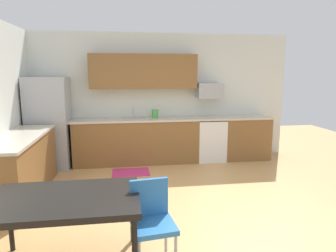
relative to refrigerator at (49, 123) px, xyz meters
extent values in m
plane|color=tan|center=(2.18, -2.22, -0.90)|extent=(12.00, 12.00, 0.00)
cube|color=silver|center=(2.18, 0.43, 0.45)|extent=(5.80, 0.10, 2.70)
cube|color=brown|center=(1.71, 0.08, -0.45)|extent=(2.55, 0.60, 0.90)
cube|color=brown|center=(4.08, 0.08, -0.45)|extent=(1.00, 0.60, 0.90)
cube|color=brown|center=(-0.12, -1.42, -0.45)|extent=(0.60, 2.00, 0.90)
cube|color=beige|center=(2.18, 0.08, 0.02)|extent=(4.80, 0.64, 0.04)
cube|color=beige|center=(-0.12, -1.42, 0.02)|extent=(0.64, 2.00, 0.04)
cube|color=brown|center=(1.88, 0.21, 1.00)|extent=(2.20, 0.34, 0.70)
cube|color=#9EA0A5|center=(0.00, 0.00, 0.00)|extent=(0.76, 0.70, 1.79)
cube|color=white|center=(3.28, 0.08, -0.46)|extent=(0.60, 0.60, 0.88)
cube|color=black|center=(3.28, 0.08, 0.00)|extent=(0.60, 0.60, 0.03)
cube|color=#9EA0A5|center=(3.28, 0.18, 0.60)|extent=(0.54, 0.36, 0.32)
cube|color=#A5A8AD|center=(1.66, 0.08, -0.02)|extent=(0.48, 0.40, 0.14)
cylinder|color=#B2B5BA|center=(1.66, 0.26, 0.14)|extent=(0.02, 0.02, 0.24)
cube|color=black|center=(0.89, -3.33, -0.19)|extent=(1.40, 0.90, 0.06)
cylinder|color=black|center=(0.25, -2.94, -0.56)|extent=(0.05, 0.05, 0.67)
cylinder|color=black|center=(1.53, -2.94, -0.56)|extent=(0.05, 0.05, 0.67)
cube|color=#2D72B7|center=(1.71, -3.47, -0.45)|extent=(0.45, 0.45, 0.05)
cube|color=#2D72B7|center=(1.69, -3.29, -0.25)|extent=(0.38, 0.09, 0.40)
cylinder|color=#B2B2B7|center=(1.52, -3.32, -0.68)|extent=(0.03, 0.03, 0.42)
cylinder|color=#B2B2B7|center=(1.86, -3.27, -0.68)|extent=(0.03, 0.03, 0.42)
cube|color=#CC3372|center=(1.56, -0.57, -0.89)|extent=(0.70, 0.50, 0.01)
cylinder|color=#4CA54C|center=(2.10, 0.13, 0.12)|extent=(0.14, 0.14, 0.20)
camera|label=1|loc=(1.47, -6.08, 0.98)|focal=32.09mm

